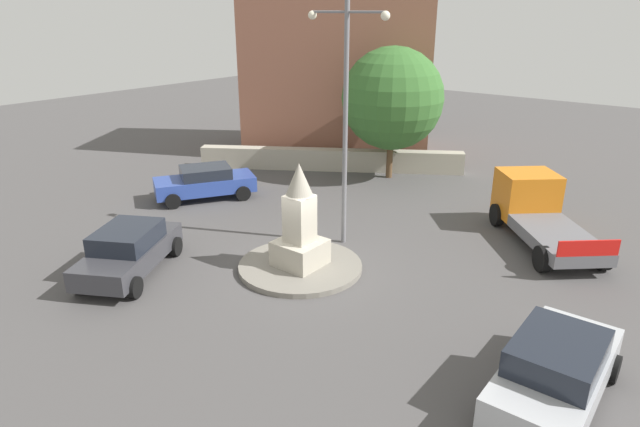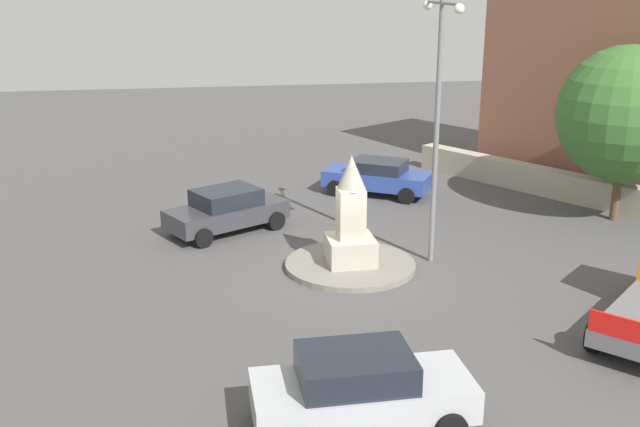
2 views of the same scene
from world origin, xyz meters
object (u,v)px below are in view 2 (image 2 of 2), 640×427
streetlamp (438,102)px  car_dark_grey_parked_left (227,210)px  car_silver_approaching (360,389)px  car_blue_parked_right (377,176)px  tree_near_wall (626,114)px  monument (351,222)px  corner_building (626,66)px

streetlamp → car_dark_grey_parked_left: bearing=57.6°
car_silver_approaching → car_blue_parked_right: car_silver_approaching is taller
car_silver_approaching → tree_near_wall: (11.14, -11.81, 3.01)m
monument → corner_building: (8.48, -13.44, 3.34)m
car_silver_approaching → car_blue_parked_right: bearing=-14.9°
car_silver_approaching → car_dark_grey_parked_left: size_ratio=0.96×
streetlamp → car_dark_grey_parked_left: streetlamp is taller
streetlamp → car_blue_parked_right: size_ratio=1.85×
streetlamp → corner_building: (8.33, -10.88, -0.11)m
car_dark_grey_parked_left → corner_building: bearing=-75.1°
monument → car_dark_grey_parked_left: bearing=41.1°
monument → streetlamp: streetlamp is taller
car_silver_approaching → corner_building: corner_building is taller
streetlamp → corner_building: bearing=-52.6°
car_dark_grey_parked_left → car_blue_parked_right: bearing=-59.4°
monument → car_dark_grey_parked_left: monument is taller
corner_building → tree_near_wall: bearing=150.3°
car_dark_grey_parked_left → streetlamp: bearing=-122.4°
car_dark_grey_parked_left → corner_building: (4.51, -16.90, 4.01)m
streetlamp → car_blue_parked_right: 8.54m
car_silver_approaching → corner_building: 22.70m
monument → car_silver_approaching: size_ratio=0.78×
car_silver_approaching → tree_near_wall: 16.51m
streetlamp → tree_near_wall: 8.33m
corner_building → tree_near_wall: corner_building is taller
monument → car_blue_parked_right: bearing=-19.5°
car_blue_parked_right → corner_building: bearing=-85.4°
car_silver_approaching → car_dark_grey_parked_left: car_silver_approaching is taller
tree_near_wall → car_blue_parked_right: bearing=58.7°
tree_near_wall → car_dark_grey_parked_left: bearing=86.0°
car_blue_parked_right → corner_building: corner_building is taller
car_silver_approaching → corner_building: (16.62, -14.94, 3.98)m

